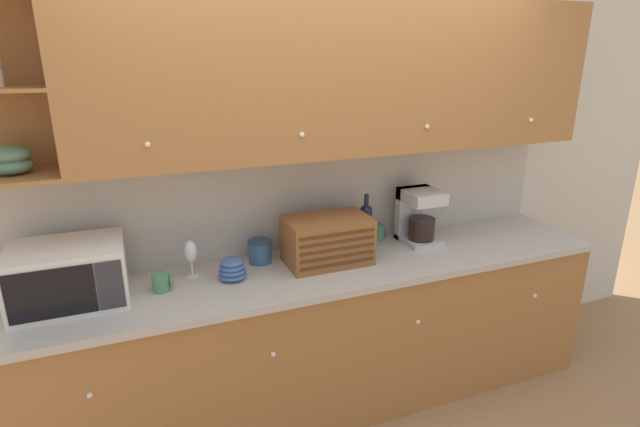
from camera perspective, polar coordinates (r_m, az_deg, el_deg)
ground_plane at (r=3.57m, az=-1.40°, el=-17.40°), size 24.00×24.00×0.00m
wall_back at (r=3.03m, az=-1.79°, el=3.32°), size 5.76×0.06×2.60m
counter_unit at (r=3.07m, az=0.69°, el=-13.66°), size 3.38×0.67×0.92m
backsplash_panel at (r=3.02m, az=-1.54°, el=1.75°), size 3.36×0.01×0.61m
upper_cabinets at (r=2.80m, az=3.07°, el=15.25°), size 3.36×0.39×0.82m
microwave at (r=2.66m, az=-26.78°, el=-6.25°), size 0.51×0.39×0.29m
mug at (r=2.65m, az=-17.67°, el=-7.49°), size 0.10×0.09×0.10m
wine_glass at (r=2.73m, az=-14.57°, el=-4.33°), size 0.07×0.07×0.21m
bowl_stack_on_counter at (r=2.69m, az=-9.99°, el=-6.29°), size 0.15×0.15×0.12m
storage_canister at (r=2.87m, az=-6.87°, el=-4.31°), size 0.14×0.14×0.13m
bread_box at (r=2.83m, az=0.86°, el=-3.08°), size 0.47×0.30×0.27m
wine_bottle at (r=3.05m, az=5.24°, el=-1.18°), size 0.08×0.08×0.34m
mug_blue_second at (r=3.22m, az=6.71°, el=-2.11°), size 0.09×0.08×0.10m
coffee_maker at (r=3.19m, az=11.17°, el=-0.18°), size 0.22×0.26×0.34m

